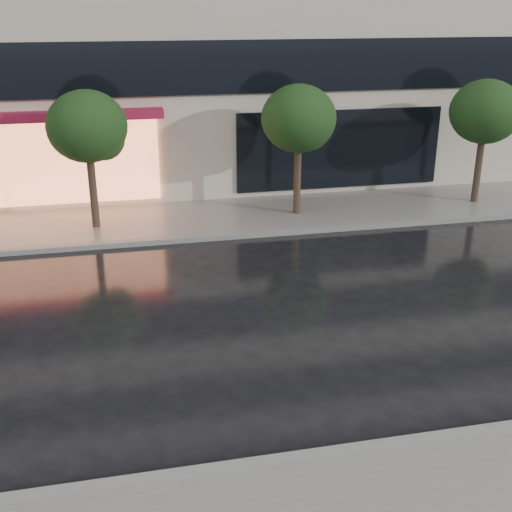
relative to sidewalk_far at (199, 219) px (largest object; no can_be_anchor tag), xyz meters
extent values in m
plane|color=black|center=(0.00, -10.25, -0.06)|extent=(120.00, 120.00, 0.00)
cube|color=slate|center=(0.00, 0.00, 0.00)|extent=(60.00, 3.50, 0.12)
cube|color=gray|center=(0.00, -11.25, 0.01)|extent=(60.00, 0.25, 0.14)
cube|color=gray|center=(0.00, -1.75, 0.01)|extent=(60.00, 0.25, 0.14)
cube|color=black|center=(0.00, 1.69, 4.24)|extent=(28.00, 0.12, 1.60)
cube|color=#FF8C59|center=(-4.00, 1.67, 1.54)|extent=(6.00, 0.10, 2.60)
cube|color=#A1183B|center=(-4.00, 1.34, 2.99)|extent=(6.40, 0.70, 0.25)
cube|color=black|center=(5.00, 1.69, 1.54)|extent=(7.00, 0.10, 2.60)
cylinder|color=#33261C|center=(-3.00, -0.25, 1.04)|extent=(0.22, 0.22, 2.20)
ellipsoid|color=black|center=(-3.00, -0.25, 2.94)|extent=(2.20, 2.20, 1.98)
sphere|color=black|center=(-2.60, -0.05, 2.54)|extent=(1.20, 1.20, 1.20)
cylinder|color=#33261C|center=(3.00, -0.25, 1.04)|extent=(0.22, 0.22, 2.20)
ellipsoid|color=black|center=(3.00, -0.25, 2.94)|extent=(2.20, 2.20, 1.98)
sphere|color=black|center=(3.40, -0.05, 2.54)|extent=(1.20, 1.20, 1.20)
cylinder|color=#33261C|center=(9.00, -0.25, 1.04)|extent=(0.22, 0.22, 2.20)
ellipsoid|color=black|center=(9.00, -0.25, 2.94)|extent=(2.20, 2.20, 1.98)
sphere|color=black|center=(9.40, -0.05, 2.54)|extent=(1.20, 1.20, 1.20)
camera|label=1|loc=(-2.19, -18.38, 6.10)|focal=45.00mm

